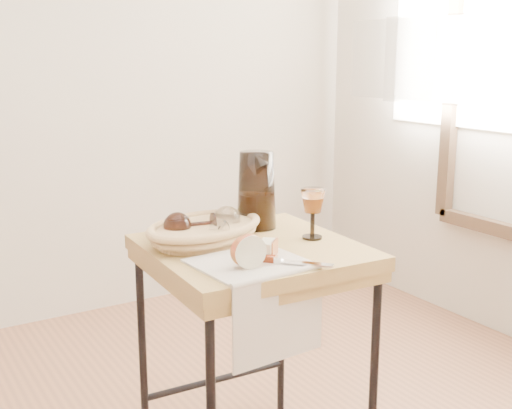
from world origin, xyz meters
TOP-DOWN VIEW (x-y plane):
  - wall_back at (0.00, 1.80)m, footprint 3.60×0.00m
  - side_table at (0.33, 0.31)m, footprint 0.58×0.58m
  - tea_towel at (0.24, 0.17)m, footprint 0.28×0.26m
  - bread_basket at (0.23, 0.41)m, footprint 0.39×0.33m
  - goblet_lying_a at (0.20, 0.42)m, footprint 0.14×0.10m
  - goblet_lying_b at (0.28, 0.39)m, footprint 0.14×0.15m
  - pitcher at (0.44, 0.47)m, footprint 0.25×0.29m
  - wine_goblet at (0.51, 0.28)m, footprint 0.08×0.08m
  - apple_half at (0.21, 0.14)m, footprint 0.09×0.05m
  - apple_wedge at (0.30, 0.18)m, footprint 0.07×0.07m
  - table_knife at (0.30, 0.12)m, footprint 0.17×0.20m

SIDE VIEW (x-z plane):
  - side_table at x=0.33m, z-range 0.00..0.71m
  - tea_towel at x=0.24m, z-range 0.71..0.71m
  - table_knife at x=0.30m, z-range 0.71..0.73m
  - apple_wedge at x=0.30m, z-range 0.71..0.76m
  - bread_basket at x=0.23m, z-range 0.71..0.76m
  - apple_half at x=0.21m, z-range 0.71..0.80m
  - goblet_lying_a at x=0.20m, z-range 0.72..0.80m
  - goblet_lying_b at x=0.28m, z-range 0.72..0.80m
  - wine_goblet at x=0.51m, z-range 0.71..0.85m
  - pitcher at x=0.44m, z-range 0.69..0.96m
  - wall_back at x=0.00m, z-range 0.00..2.70m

